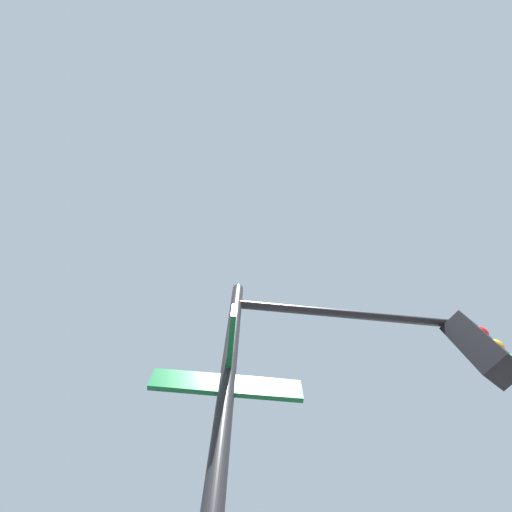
# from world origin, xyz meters

# --- Properties ---
(traffic_signal_near) EXTENTS (1.87, 2.73, 5.26)m
(traffic_signal_near) POSITION_xyz_m (-5.97, -6.40, 3.68)
(traffic_signal_near) COLOR black
(traffic_signal_near) RESTS_ON ground_plane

